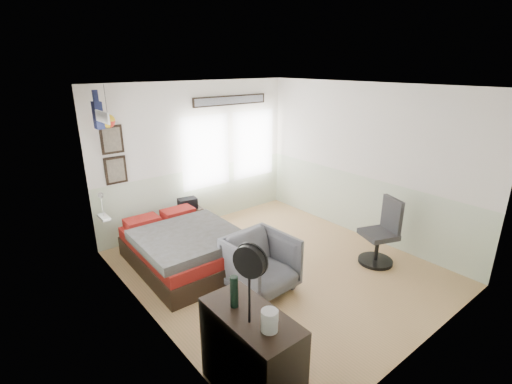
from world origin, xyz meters
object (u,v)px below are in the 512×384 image
at_px(bed, 183,248).
at_px(task_chair, 381,237).
at_px(dresser, 251,355).
at_px(armchair, 261,264).
at_px(nightstand, 189,220).

distance_m(bed, task_chair, 3.07).
bearing_deg(dresser, bed, 75.32).
bearing_deg(armchair, dresser, -135.38).
distance_m(nightstand, task_chair, 3.40).
distance_m(armchair, nightstand, 2.28).
bearing_deg(armchair, task_chair, -20.54).
xyz_separation_m(nightstand, task_chair, (1.78, -2.89, 0.20)).
distance_m(bed, armchair, 1.34).
relative_size(dresser, nightstand, 2.15).
xyz_separation_m(dresser, task_chair, (3.11, 0.67, -0.02)).
height_order(dresser, nightstand, dresser).
bearing_deg(dresser, task_chair, 12.18).
relative_size(bed, nightstand, 4.21).
xyz_separation_m(dresser, armchair, (1.18, 1.29, -0.06)).
bearing_deg(dresser, armchair, 47.41).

